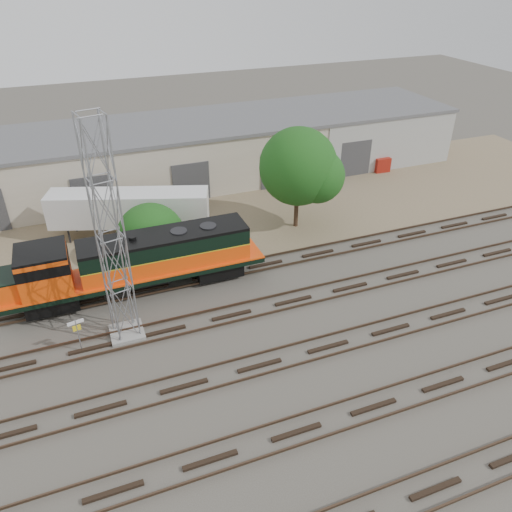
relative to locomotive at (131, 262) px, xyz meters
name	(u,v)px	position (x,y,z in m)	size (l,w,h in m)	color
ground	(240,332)	(4.88, -6.00, -2.22)	(140.00, 140.00, 0.00)	#47423A
dirt_strip	(178,219)	(4.88, 9.00, -2.21)	(80.00, 16.00, 0.02)	#726047
tracks	(260,365)	(4.88, -9.00, -2.15)	(80.00, 20.40, 0.28)	black
warehouse	(155,155)	(4.93, 16.98, 0.43)	(58.40, 10.40, 5.30)	#BDB19D
locomotive	(131,262)	(0.00, 0.00, 0.00)	(15.98, 2.80, 3.84)	black
signal_tower	(111,240)	(-1.12, -3.86, 3.83)	(1.83, 1.83, 12.41)	gray
sign_post	(77,330)	(-3.61, -4.39, -0.78)	(0.84, 0.19, 2.06)	gray
semi_trailer	(133,209)	(1.32, 7.40, 0.02)	(11.70, 5.97, 3.56)	silver
dumpster_blue	(327,174)	(19.73, 11.63, -1.47)	(1.60, 1.50, 1.50)	navy
dumpster_red	(380,164)	(25.92, 12.12, -1.52)	(1.50, 1.40, 1.40)	maroon
tree_mid	(155,239)	(2.04, 2.95, -0.31)	(4.83, 4.60, 4.60)	#382619
tree_east	(303,169)	(13.54, 4.30, 2.55)	(6.09, 5.80, 7.83)	#382619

